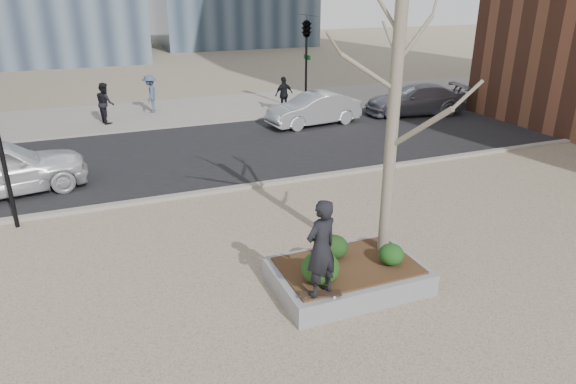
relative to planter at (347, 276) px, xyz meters
name	(u,v)px	position (x,y,z in m)	size (l,w,h in m)	color
ground	(302,296)	(-1.00, 0.00, -0.23)	(120.00, 120.00, 0.00)	tan
street	(194,153)	(-1.00, 10.00, -0.21)	(60.00, 8.00, 0.02)	black
far_sidewalk	(163,113)	(-1.00, 17.00, -0.21)	(60.00, 6.00, 0.02)	gray
planter	(347,276)	(0.00, 0.00, 0.00)	(3.00, 2.00, 0.45)	gray
planter_mulch	(348,265)	(0.00, 0.00, 0.25)	(2.70, 1.70, 0.04)	#382314
sycamore_tree	(395,95)	(1.00, 0.30, 3.56)	(2.80, 2.80, 6.60)	gray
shrub_left	(321,268)	(-0.80, -0.38, 0.57)	(0.72, 0.72, 0.62)	#173E14
shrub_middle	(334,247)	(-0.13, 0.37, 0.51)	(0.57, 0.57, 0.49)	black
shrub_right	(391,254)	(0.81, -0.30, 0.48)	(0.51, 0.51, 0.43)	#163E13
skateboard	(320,295)	(-0.99, -0.77, 0.26)	(0.78, 0.20, 0.07)	black
skateboarder	(321,248)	(-0.99, -0.77, 1.22)	(0.67, 0.44, 1.84)	black
car_silver	(314,109)	(4.80, 12.16, 0.48)	(1.45, 4.16, 1.37)	#ACB0B5
car_third	(415,100)	(10.11, 12.20, 0.48)	(1.93, 4.75, 1.38)	slate
pedestrian_a	(105,103)	(-3.60, 15.88, 0.69)	(0.87, 0.68, 1.78)	black
pedestrian_b	(150,94)	(-1.46, 17.26, 0.69)	(1.15, 0.66, 1.78)	#3A4B69
pedestrian_c	(284,94)	(4.54, 15.01, 0.64)	(0.98, 0.41, 1.68)	black
traffic_light_far	(306,65)	(5.50, 14.60, 2.02)	(0.60, 2.48, 4.50)	black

